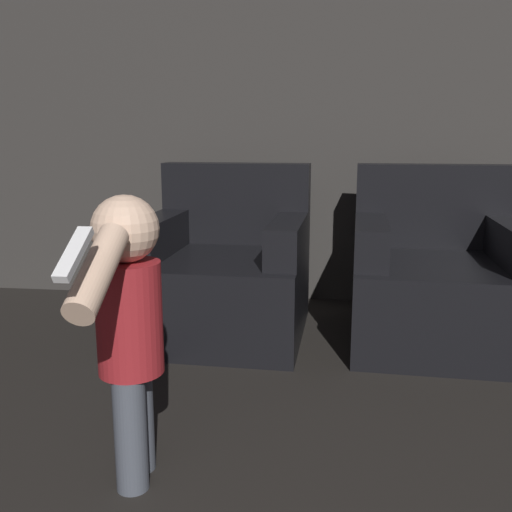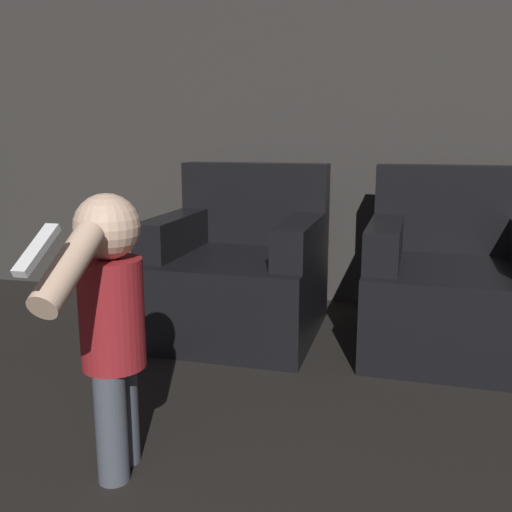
% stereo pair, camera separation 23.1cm
% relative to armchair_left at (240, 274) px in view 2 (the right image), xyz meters
% --- Properties ---
extents(wall_back, '(8.40, 0.05, 2.60)m').
position_rel_armchair_left_xyz_m(wall_back, '(0.16, 0.71, 0.98)').
color(wall_back, '#33302D').
rests_on(wall_back, ground_plane).
extents(armchair_left, '(0.89, 0.94, 0.91)m').
position_rel_armchair_left_xyz_m(armchair_left, '(0.00, 0.00, 0.00)').
color(armchair_left, black).
rests_on(armchair_left, ground_plane).
extents(armchair_right, '(0.90, 0.95, 0.91)m').
position_rel_armchair_left_xyz_m(armchair_right, '(1.12, -0.00, 0.00)').
color(armchair_right, black).
rests_on(armchair_right, ground_plane).
extents(person_toddler, '(0.20, 0.61, 0.90)m').
position_rel_armchair_left_xyz_m(person_toddler, '(-0.04, -1.42, 0.21)').
color(person_toddler, '#474C56').
rests_on(person_toddler, ground_plane).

